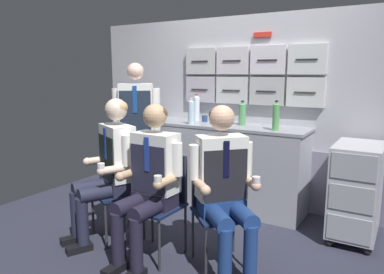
# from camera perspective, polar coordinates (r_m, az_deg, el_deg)

# --- Properties ---
(ground) EXTENTS (4.80, 4.80, 0.04)m
(ground) POSITION_cam_1_polar(r_m,az_deg,el_deg) (3.36, -0.44, -17.17)
(ground) COLOR #292B3A
(galley_bulkhead) EXTENTS (4.20, 0.14, 2.15)m
(galley_bulkhead) POSITION_cam_1_polar(r_m,az_deg,el_deg) (4.24, 9.25, 3.95)
(galley_bulkhead) COLOR #B6B6C0
(galley_bulkhead) RESTS_ON ground
(galley_counter) EXTENTS (1.88, 0.53, 0.95)m
(galley_counter) POSITION_cam_1_polar(r_m,az_deg,el_deg) (4.17, 4.98, -4.43)
(galley_counter) COLOR #9EA0AA
(galley_counter) RESTS_ON ground
(service_trolley) EXTENTS (0.40, 0.65, 0.89)m
(service_trolley) POSITION_cam_1_polar(r_m,az_deg,el_deg) (3.64, 24.38, -7.44)
(service_trolley) COLOR black
(service_trolley) RESTS_ON ground
(folding_chair_left) EXTENTS (0.54, 0.54, 0.84)m
(folding_chair_left) POSITION_cam_1_polar(r_m,az_deg,el_deg) (3.45, -10.24, -6.95)
(folding_chair_left) COLOR #2D2D33
(folding_chair_left) RESTS_ON ground
(crew_member_left) EXTENTS (0.60, 0.71, 1.30)m
(crew_member_left) POSITION_cam_1_polar(r_m,az_deg,el_deg) (3.34, -12.84, -4.04)
(crew_member_left) COLOR black
(crew_member_left) RESTS_ON ground
(folding_chair_right) EXTENTS (0.41, 0.42, 0.84)m
(folding_chair_right) POSITION_cam_1_polar(r_m,az_deg,el_deg) (3.10, -4.73, -8.83)
(folding_chair_right) COLOR #2D2D33
(folding_chair_right) RESTS_ON ground
(crew_member_right) EXTENTS (0.51, 0.63, 1.28)m
(crew_member_right) POSITION_cam_1_polar(r_m,az_deg,el_deg) (2.92, -6.68, -6.16)
(crew_member_right) COLOR black
(crew_member_right) RESTS_ON ground
(folding_chair_by_counter) EXTENTS (0.57, 0.57, 0.84)m
(folding_chair_by_counter) POSITION_cam_1_polar(r_m,az_deg,el_deg) (2.95, 4.00, -9.77)
(folding_chair_by_counter) COLOR #2D2D33
(folding_chair_by_counter) RESTS_ON ground
(crew_member_by_counter) EXTENTS (0.67, 0.66, 1.28)m
(crew_member_by_counter) POSITION_cam_1_polar(r_m,az_deg,el_deg) (2.75, 5.15, -7.09)
(crew_member_by_counter) COLOR black
(crew_member_by_counter) RESTS_ON ground
(crew_member_standing) EXTENTS (0.45, 0.39, 1.62)m
(crew_member_standing) POSITION_cam_1_polar(r_m,az_deg,el_deg) (4.03, -8.68, 1.92)
(crew_member_standing) COLOR black
(crew_member_standing) RESTS_ON ground
(water_bottle_tall) EXTENTS (0.07, 0.07, 0.29)m
(water_bottle_tall) POSITION_cam_1_polar(r_m,az_deg,el_deg) (4.06, -0.13, 3.98)
(water_bottle_tall) COLOR silver
(water_bottle_tall) RESTS_ON galley_counter
(water_bottle_blue_cap) EXTENTS (0.07, 0.07, 0.32)m
(water_bottle_blue_cap) POSITION_cam_1_polar(r_m,az_deg,el_deg) (4.37, 0.73, 4.61)
(water_bottle_blue_cap) COLOR silver
(water_bottle_blue_cap) RESTS_ON galley_counter
(water_bottle_clear) EXTENTS (0.07, 0.07, 0.30)m
(water_bottle_clear) POSITION_cam_1_polar(r_m,az_deg,el_deg) (3.71, 13.05, 3.19)
(water_bottle_clear) COLOR #549B55
(water_bottle_clear) RESTS_ON galley_counter
(sparkling_bottle_green) EXTENTS (0.08, 0.08, 0.27)m
(sparkling_bottle_green) POSITION_cam_1_polar(r_m,az_deg,el_deg) (4.03, 7.90, 3.67)
(sparkling_bottle_green) COLOR #53975B
(sparkling_bottle_green) RESTS_ON galley_counter
(paper_cup_tan) EXTENTS (0.06, 0.06, 0.07)m
(paper_cup_tan) POSITION_cam_1_polar(r_m,az_deg,el_deg) (4.17, 7.92, 2.61)
(paper_cup_tan) COLOR silver
(paper_cup_tan) RESTS_ON galley_counter
(paper_cup_blue) EXTENTS (0.07, 0.07, 0.07)m
(paper_cup_blue) POSITION_cam_1_polar(r_m,az_deg,el_deg) (4.29, 2.03, 2.95)
(paper_cup_blue) COLOR navy
(paper_cup_blue) RESTS_ON galley_counter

